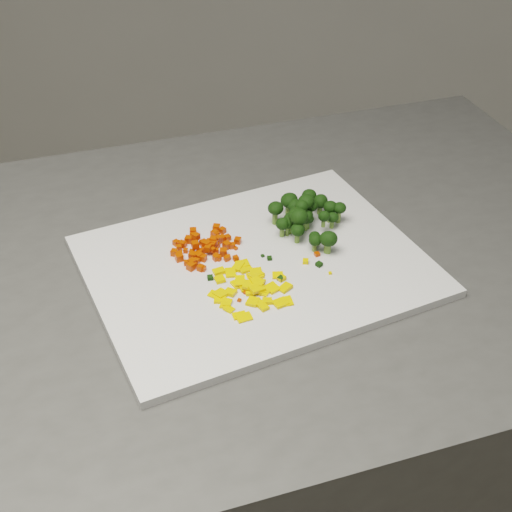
# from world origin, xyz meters

# --- Properties ---
(counter_block) EXTENTS (1.21, 1.04, 0.90)m
(counter_block) POSITION_xyz_m (-0.18, 0.42, 0.45)
(counter_block) COLOR #424240
(counter_block) RESTS_ON ground
(cutting_board) EXTENTS (0.52, 0.48, 0.01)m
(cutting_board) POSITION_xyz_m (-0.20, 0.38, 0.91)
(cutting_board) COLOR silver
(cutting_board) RESTS_ON counter_block
(carrot_pile) EXTENTS (0.09, 0.09, 0.03)m
(carrot_pile) POSITION_xyz_m (-0.26, 0.40, 0.92)
(carrot_pile) COLOR red
(carrot_pile) RESTS_ON cutting_board
(pepper_pile) EXTENTS (0.11, 0.11, 0.01)m
(pepper_pile) POSITION_xyz_m (-0.20, 0.32, 0.92)
(pepper_pile) COLOR yellow
(pepper_pile) RESTS_ON cutting_board
(broccoli_pile) EXTENTS (0.11, 0.11, 0.05)m
(broccoli_pile) POSITION_xyz_m (-0.13, 0.46, 0.94)
(broccoli_pile) COLOR black
(broccoli_pile) RESTS_ON cutting_board
(carrot_cube_0) EXTENTS (0.01, 0.01, 0.01)m
(carrot_cube_0) POSITION_xyz_m (-0.25, 0.40, 0.92)
(carrot_cube_0) COLOR red
(carrot_cube_0) RESTS_ON carrot_pile
(carrot_cube_1) EXTENTS (0.01, 0.01, 0.01)m
(carrot_cube_1) POSITION_xyz_m (-0.27, 0.36, 0.91)
(carrot_cube_1) COLOR red
(carrot_cube_1) RESTS_ON carrot_pile
(carrot_cube_2) EXTENTS (0.01, 0.01, 0.01)m
(carrot_cube_2) POSITION_xyz_m (-0.25, 0.45, 0.92)
(carrot_cube_2) COLOR red
(carrot_cube_2) RESTS_ON carrot_pile
(carrot_cube_3) EXTENTS (0.01, 0.01, 0.01)m
(carrot_cube_3) POSITION_xyz_m (-0.29, 0.41, 0.92)
(carrot_cube_3) COLOR red
(carrot_cube_3) RESTS_ON carrot_pile
(carrot_cube_4) EXTENTS (0.01, 0.01, 0.01)m
(carrot_cube_4) POSITION_xyz_m (-0.26, 0.39, 0.92)
(carrot_cube_4) COLOR red
(carrot_cube_4) RESTS_ON carrot_pile
(carrot_cube_5) EXTENTS (0.01, 0.01, 0.01)m
(carrot_cube_5) POSITION_xyz_m (-0.28, 0.41, 0.91)
(carrot_cube_5) COLOR red
(carrot_cube_5) RESTS_ON carrot_pile
(carrot_cube_6) EXTENTS (0.01, 0.01, 0.01)m
(carrot_cube_6) POSITION_xyz_m (-0.23, 0.38, 0.91)
(carrot_cube_6) COLOR red
(carrot_cube_6) RESTS_ON carrot_pile
(carrot_cube_7) EXTENTS (0.01, 0.01, 0.01)m
(carrot_cube_7) POSITION_xyz_m (-0.29, 0.41, 0.91)
(carrot_cube_7) COLOR red
(carrot_cube_7) RESTS_ON carrot_pile
(carrot_cube_8) EXTENTS (0.01, 0.01, 0.01)m
(carrot_cube_8) POSITION_xyz_m (-0.25, 0.42, 0.92)
(carrot_cube_8) COLOR red
(carrot_cube_8) RESTS_ON carrot_pile
(carrot_cube_9) EXTENTS (0.01, 0.01, 0.01)m
(carrot_cube_9) POSITION_xyz_m (-0.30, 0.41, 0.91)
(carrot_cube_9) COLOR red
(carrot_cube_9) RESTS_ON carrot_pile
(carrot_cube_10) EXTENTS (0.01, 0.01, 0.01)m
(carrot_cube_10) POSITION_xyz_m (-0.26, 0.43, 0.92)
(carrot_cube_10) COLOR red
(carrot_cube_10) RESTS_ON carrot_pile
(carrot_cube_11) EXTENTS (0.01, 0.01, 0.01)m
(carrot_cube_11) POSITION_xyz_m (-0.28, 0.39, 0.92)
(carrot_cube_11) COLOR red
(carrot_cube_11) RESTS_ON carrot_pile
(carrot_cube_12) EXTENTS (0.01, 0.01, 0.01)m
(carrot_cube_12) POSITION_xyz_m (-0.28, 0.37, 0.91)
(carrot_cube_12) COLOR red
(carrot_cube_12) RESTS_ON carrot_pile
(carrot_cube_13) EXTENTS (0.01, 0.01, 0.01)m
(carrot_cube_13) POSITION_xyz_m (-0.27, 0.37, 0.91)
(carrot_cube_13) COLOR red
(carrot_cube_13) RESTS_ON carrot_pile
(carrot_cube_14) EXTENTS (0.01, 0.01, 0.01)m
(carrot_cube_14) POSITION_xyz_m (-0.30, 0.39, 0.92)
(carrot_cube_14) COLOR red
(carrot_cube_14) RESTS_ON carrot_pile
(carrot_cube_15) EXTENTS (0.01, 0.01, 0.01)m
(carrot_cube_15) POSITION_xyz_m (-0.29, 0.38, 0.92)
(carrot_cube_15) COLOR red
(carrot_cube_15) RESTS_ON carrot_pile
(carrot_cube_16) EXTENTS (0.01, 0.01, 0.01)m
(carrot_cube_16) POSITION_xyz_m (-0.26, 0.40, 0.92)
(carrot_cube_16) COLOR red
(carrot_cube_16) RESTS_ON carrot_pile
(carrot_cube_17) EXTENTS (0.01, 0.01, 0.01)m
(carrot_cube_17) POSITION_xyz_m (-0.26, 0.40, 0.92)
(carrot_cube_17) COLOR red
(carrot_cube_17) RESTS_ON carrot_pile
(carrot_cube_18) EXTENTS (0.01, 0.01, 0.01)m
(carrot_cube_18) POSITION_xyz_m (-0.27, 0.38, 0.92)
(carrot_cube_18) COLOR red
(carrot_cube_18) RESTS_ON carrot_pile
(carrot_cube_19) EXTENTS (0.01, 0.01, 0.01)m
(carrot_cube_19) POSITION_xyz_m (-0.23, 0.38, 0.91)
(carrot_cube_19) COLOR red
(carrot_cube_19) RESTS_ON carrot_pile
(carrot_cube_20) EXTENTS (0.01, 0.01, 0.01)m
(carrot_cube_20) POSITION_xyz_m (-0.24, 0.38, 0.91)
(carrot_cube_20) COLOR red
(carrot_cube_20) RESTS_ON carrot_pile
(carrot_cube_21) EXTENTS (0.01, 0.01, 0.01)m
(carrot_cube_21) POSITION_xyz_m (-0.24, 0.38, 0.91)
(carrot_cube_21) COLOR red
(carrot_cube_21) RESTS_ON carrot_pile
(carrot_cube_22) EXTENTS (0.01, 0.01, 0.01)m
(carrot_cube_22) POSITION_xyz_m (-0.22, 0.38, 0.91)
(carrot_cube_22) COLOR red
(carrot_cube_22) RESTS_ON carrot_pile
(carrot_cube_23) EXTENTS (0.01, 0.01, 0.01)m
(carrot_cube_23) POSITION_xyz_m (-0.25, 0.41, 0.91)
(carrot_cube_23) COLOR red
(carrot_cube_23) RESTS_ON carrot_pile
(carrot_cube_24) EXTENTS (0.01, 0.01, 0.01)m
(carrot_cube_24) POSITION_xyz_m (-0.22, 0.42, 0.92)
(carrot_cube_24) COLOR red
(carrot_cube_24) RESTS_ON carrot_pile
(carrot_cube_25) EXTENTS (0.01, 0.01, 0.01)m
(carrot_cube_25) POSITION_xyz_m (-0.28, 0.37, 0.92)
(carrot_cube_25) COLOR red
(carrot_cube_25) RESTS_ON carrot_pile
(carrot_cube_26) EXTENTS (0.01, 0.01, 0.01)m
(carrot_cube_26) POSITION_xyz_m (-0.25, 0.38, 0.91)
(carrot_cube_26) COLOR red
(carrot_cube_26) RESTS_ON carrot_pile
(carrot_cube_27) EXTENTS (0.01, 0.01, 0.01)m
(carrot_cube_27) POSITION_xyz_m (-0.28, 0.42, 0.91)
(carrot_cube_27) COLOR red
(carrot_cube_27) RESTS_ON carrot_pile
(carrot_cube_28) EXTENTS (0.01, 0.01, 0.01)m
(carrot_cube_28) POSITION_xyz_m (-0.23, 0.41, 0.91)
(carrot_cube_28) COLOR red
(carrot_cube_28) RESTS_ON carrot_pile
(carrot_cube_29) EXTENTS (0.01, 0.01, 0.01)m
(carrot_cube_29) POSITION_xyz_m (-0.26, 0.36, 0.91)
(carrot_cube_29) COLOR red
(carrot_cube_29) RESTS_ON carrot_pile
(carrot_cube_30) EXTENTS (0.01, 0.01, 0.01)m
(carrot_cube_30) POSITION_xyz_m (-0.28, 0.42, 0.91)
(carrot_cube_30) COLOR red
(carrot_cube_30) RESTS_ON carrot_pile
(carrot_cube_31) EXTENTS (0.01, 0.01, 0.01)m
(carrot_cube_31) POSITION_xyz_m (-0.28, 0.36, 0.92)
(carrot_cube_31) COLOR red
(carrot_cube_31) RESTS_ON carrot_pile
(carrot_cube_32) EXTENTS (0.01, 0.01, 0.01)m
(carrot_cube_32) POSITION_xyz_m (-0.30, 0.41, 0.91)
(carrot_cube_32) COLOR red
(carrot_cube_32) RESTS_ON carrot_pile
(carrot_cube_33) EXTENTS (0.01, 0.01, 0.01)m
(carrot_cube_33) POSITION_xyz_m (-0.26, 0.41, 0.92)
(carrot_cube_33) COLOR red
(carrot_cube_33) RESTS_ON carrot_pile
(carrot_cube_34) EXTENTS (0.01, 0.01, 0.01)m
(carrot_cube_34) POSITION_xyz_m (-0.25, 0.43, 0.91)
(carrot_cube_34) COLOR red
(carrot_cube_34) RESTS_ON carrot_pile
(carrot_cube_35) EXTENTS (0.01, 0.01, 0.01)m
(carrot_cube_35) POSITION_xyz_m (-0.25, 0.42, 0.92)
(carrot_cube_35) COLOR red
(carrot_cube_35) RESTS_ON carrot_pile
(carrot_cube_36) EXTENTS (0.01, 0.01, 0.01)m
(carrot_cube_36) POSITION_xyz_m (-0.28, 0.38, 0.92)
(carrot_cube_36) COLOR red
(carrot_cube_36) RESTS_ON carrot_pile
(carrot_cube_37) EXTENTS (0.01, 0.01, 0.01)m
(carrot_cube_37) POSITION_xyz_m (-0.23, 0.41, 0.91)
(carrot_cube_37) COLOR red
(carrot_cube_37) RESTS_ON carrot_pile
(carrot_cube_38) EXTENTS (0.01, 0.01, 0.01)m
(carrot_cube_38) POSITION_xyz_m (-0.24, 0.39, 0.92)
(carrot_cube_38) COLOR red
(carrot_cube_38) RESTS_ON carrot_pile
(carrot_cube_39) EXTENTS (0.01, 0.01, 0.01)m
(carrot_cube_39) POSITION_xyz_m (-0.30, 0.40, 0.91)
(carrot_cube_39) COLOR red
(carrot_cube_39) RESTS_ON carrot_pile
(carrot_cube_40) EXTENTS (0.01, 0.01, 0.01)m
(carrot_cube_40) POSITION_xyz_m (-0.27, 0.39, 0.91)
(carrot_cube_40) COLOR red
(carrot_cube_40) RESTS_ON carrot_pile
(carrot_cube_41) EXTENTS (0.01, 0.01, 0.01)m
(carrot_cube_41) POSITION_xyz_m (-0.25, 0.41, 0.91)
(carrot_cube_41) COLOR red
(carrot_cube_41) RESTS_ON carrot_pile
(carrot_cube_42) EXTENTS (0.01, 0.01, 0.01)m
(carrot_cube_42) POSITION_xyz_m (-0.29, 0.39, 0.91)
(carrot_cube_42) COLOR red
(carrot_cube_42) RESTS_ON carrot_pile
(carrot_cube_43) EXTENTS (0.01, 0.01, 0.01)m
(carrot_cube_43) POSITION_xyz_m (-0.28, 0.39, 0.91)
(carrot_cube_43) COLOR red
(carrot_cube_43) RESTS_ON carrot_pile
(carrot_cube_44) EXTENTS (0.01, 0.01, 0.01)m
(carrot_cube_44) POSITION_xyz_m (-0.28, 0.41, 0.92)
(carrot_cube_44) COLOR red
(carrot_cube_44) RESTS_ON carrot_pile
(carrot_cube_45) EXTENTS (0.01, 0.01, 0.01)m
(carrot_cube_45) POSITION_xyz_m (-0.24, 0.43, 0.91)
(carrot_cube_45) COLOR red
(carrot_cube_45) RESTS_ON carrot_pile
(carrot_cube_46) EXTENTS (0.01, 0.01, 0.01)m
(carrot_cube_46) POSITION_xyz_m (-0.29, 0.42, 0.92)
(carrot_cube_46) COLOR red
(carrot_cube_46) RESTS_ON carrot_pile
(carrot_cube_47) EXTENTS (0.01, 0.01, 0.01)m
(carrot_cube_47) POSITION_xyz_m (-0.26, 0.40, 0.92)
(carrot_cube_47) COLOR red
(carrot_cube_47) RESTS_ON carrot_pile
(carrot_cube_48) EXTENTS (0.01, 0.01, 0.01)m
(carrot_cube_48) POSITION_xyz_m (-0.25, 0.38, 0.91)
(carrot_cube_48) COLOR red
(carrot_cube_48) RESTS_ON carrot_pile
(carrot_cube_49) EXTENTS (0.01, 0.01, 0.01)m
(carrot_cube_49) POSITION_xyz_m (-0.28, 0.43, 0.91)
(carrot_cube_49) COLOR red
(carrot_cube_49) RESTS_ON carrot_pile
(carrot_cube_50) EXTENTS (0.01, 0.01, 0.01)m
(carrot_cube_50) POSITION_xyz_m (-0.25, 0.40, 0.91)
(carrot_cube_50) COLOR red
(carrot_cube_50) RESTS_ON carrot_pile
(carrot_cube_51) EXTENTS (0.01, 0.01, 0.01)m
(carrot_cube_51) POSITION_xyz_m (-0.27, 0.41, 0.92)
(carrot_cube_51) COLOR red
(carrot_cube_51) RESTS_ON carrot_pile
(carrot_cube_52) EXTENTS (0.01, 0.01, 0.01)m
(carrot_cube_52) POSITION_xyz_m (-0.25, 0.44, 0.91)
(carrot_cube_52) COLOR red
(carrot_cube_52) RESTS_ON carrot_pile
(carrot_cube_53) EXTENTS (0.01, 0.01, 0.01)m
(carrot_cube_53) POSITION_xyz_m (-0.24, 0.41, 0.92)
(carrot_cube_53) COLOR red
(carrot_cube_53) RESTS_ON carrot_pile
(carrot_cube_54) EXTENTS (0.01, 0.01, 0.01)m
(carrot_cube_54) POSITION_xyz_m (-0.24, 0.42, 0.91)
(carrot_cube_54) COLOR red
(carrot_cube_54) RESTS_ON carrot_pile
(carrot_cube_55) EXTENTS (0.01, 0.01, 0.01)m
(carrot_cube_55) POSITION_xyz_m (-0.26, 0.40, 0.92)
(carrot_cube_55) COLOR red
(carrot_cube_55) RESTS_ON carrot_pile
(carrot_cube_56) EXTENTS (0.01, 0.01, 0.01)m
(carrot_cube_56) POSITION_xyz_m (-0.25, 0.42, 0.92)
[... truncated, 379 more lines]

